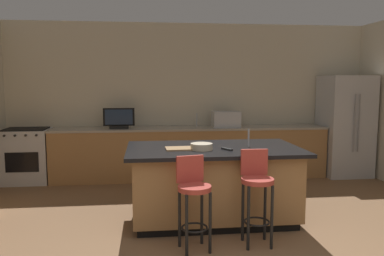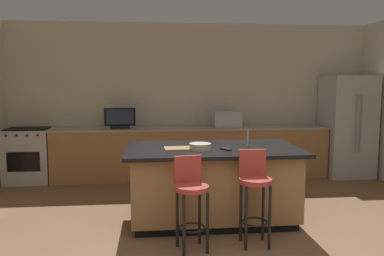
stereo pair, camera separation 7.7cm
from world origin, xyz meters
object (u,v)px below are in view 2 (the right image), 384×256
at_px(microwave, 227,119).
at_px(fruit_bowl, 200,147).
at_px(kitchen_island, 212,183).
at_px(tv_monitor, 120,119).
at_px(refrigerator, 347,126).
at_px(cutting_board, 181,148).
at_px(bar_stool_right, 255,188).
at_px(bar_stool_left, 191,195).
at_px(tv_remote, 226,149).
at_px(range_oven, 29,155).

height_order(microwave, fruit_bowl, microwave).
bearing_deg(kitchen_island, tv_monitor, 121.42).
height_order(kitchen_island, refrigerator, refrigerator).
bearing_deg(cutting_board, bar_stool_right, -43.36).
bearing_deg(bar_stool_right, bar_stool_left, -174.72).
height_order(bar_stool_right, tv_remote, bar_stool_right).
bearing_deg(fruit_bowl, range_oven, 139.05).
xyz_separation_m(bar_stool_left, bar_stool_right, (0.67, 0.05, 0.03)).
height_order(kitchen_island, cutting_board, cutting_board).
distance_m(tv_monitor, cutting_board, 2.37).
distance_m(range_oven, bar_stool_left, 3.89).
bearing_deg(refrigerator, kitchen_island, -143.41).
distance_m(range_oven, microwave, 3.48).
distance_m(kitchen_island, bar_stool_right, 0.85).
xyz_separation_m(range_oven, microwave, (3.43, 0.00, 0.59)).
bearing_deg(kitchen_island, bar_stool_right, -67.25).
height_order(range_oven, tv_remote, tv_remote).
height_order(microwave, tv_remote, microwave).
bearing_deg(fruit_bowl, bar_stool_right, -51.12).
bearing_deg(kitchen_island, microwave, 74.68).
relative_size(kitchen_island, cutting_board, 5.47).
relative_size(refrigerator, bar_stool_right, 1.83).
xyz_separation_m(tv_monitor, bar_stool_right, (1.61, -2.88, -0.47)).
distance_m(tv_monitor, bar_stool_right, 3.33).
bearing_deg(range_oven, refrigerator, -0.82).
distance_m(bar_stool_left, tv_remote, 0.86).
relative_size(refrigerator, tv_remote, 10.73).
xyz_separation_m(microwave, bar_stool_left, (-0.94, -2.99, -0.48)).
height_order(bar_stool_right, cutting_board, bar_stool_right).
bearing_deg(bar_stool_right, range_oven, 137.85).
relative_size(kitchen_island, tv_monitor, 3.98).
distance_m(bar_stool_left, bar_stool_right, 0.68).
height_order(bar_stool_left, tv_remote, bar_stool_left).
height_order(kitchen_island, bar_stool_left, bar_stool_left).
relative_size(kitchen_island, tv_remote, 12.39).
bearing_deg(refrigerator, microwave, 177.88).
bearing_deg(range_oven, cutting_board, -42.64).
height_order(refrigerator, bar_stool_right, refrigerator).
relative_size(bar_stool_left, cutting_board, 2.47).
bearing_deg(microwave, tv_remote, -101.14).
distance_m(refrigerator, tv_monitor, 4.08).
distance_m(microwave, fruit_bowl, 2.44).
bearing_deg(fruit_bowl, tv_remote, -7.81).
xyz_separation_m(tv_monitor, tv_remote, (1.41, -2.30, -0.15)).
bearing_deg(range_oven, bar_stool_right, -42.80).
xyz_separation_m(bar_stool_left, fruit_bowl, (0.18, 0.67, 0.38)).
height_order(refrigerator, cutting_board, refrigerator).
xyz_separation_m(range_oven, bar_stool_left, (2.49, -2.99, 0.11)).
distance_m(refrigerator, cutting_board, 3.86).
bearing_deg(tv_monitor, cutting_board, -68.01).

